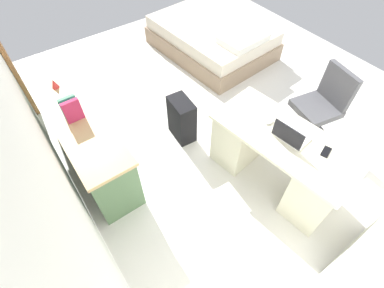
% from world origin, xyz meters
% --- Properties ---
extents(ground_plane, '(5.66, 5.66, 0.00)m').
position_xyz_m(ground_plane, '(0.00, 0.00, 0.00)').
color(ground_plane, silver).
extents(wall_back, '(4.66, 0.10, 2.88)m').
position_xyz_m(wall_back, '(0.00, 2.03, 1.44)').
color(wall_back, silver).
rests_on(wall_back, ground_plane).
extents(desk, '(1.51, 0.84, 0.72)m').
position_xyz_m(desk, '(-1.27, 0.11, 0.38)').
color(desk, beige).
rests_on(desk, ground_plane).
extents(office_chair, '(0.55, 0.55, 0.94)m').
position_xyz_m(office_chair, '(-1.07, -0.80, 0.42)').
color(office_chair, black).
rests_on(office_chair, ground_plane).
extents(credenza, '(1.80, 0.48, 0.75)m').
position_xyz_m(credenza, '(0.17, 1.65, 0.37)').
color(credenza, '#4C6B47').
rests_on(credenza, ground_plane).
extents(bed, '(2.00, 1.54, 0.58)m').
position_xyz_m(bed, '(1.16, -0.95, 0.24)').
color(bed, gray).
rests_on(bed, ground_plane).
extents(suitcase_black, '(0.38, 0.25, 0.57)m').
position_xyz_m(suitcase_black, '(-0.14, 0.56, 0.29)').
color(suitcase_black, black).
rests_on(suitcase_black, ground_plane).
extents(laptop, '(0.34, 0.26, 0.21)m').
position_xyz_m(laptop, '(-1.31, 0.11, 0.77)').
color(laptop, silver).
rests_on(laptop, desk).
extents(computer_mouse, '(0.07, 0.11, 0.03)m').
position_xyz_m(computer_mouse, '(-1.04, 0.10, 0.74)').
color(computer_mouse, white).
rests_on(computer_mouse, desk).
extents(cell_phone_near_laptop, '(0.10, 0.15, 0.01)m').
position_xyz_m(cell_phone_near_laptop, '(-1.61, -0.05, 0.73)').
color(cell_phone_near_laptop, black).
rests_on(cell_phone_near_laptop, desk).
extents(book_row, '(0.16, 0.17, 0.24)m').
position_xyz_m(book_row, '(0.15, 1.65, 0.85)').
color(book_row, '#AF274F').
rests_on(book_row, credenza).
extents(figurine_small, '(0.08, 0.08, 0.11)m').
position_xyz_m(figurine_small, '(0.71, 1.65, 0.80)').
color(figurine_small, red).
rests_on(figurine_small, credenza).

